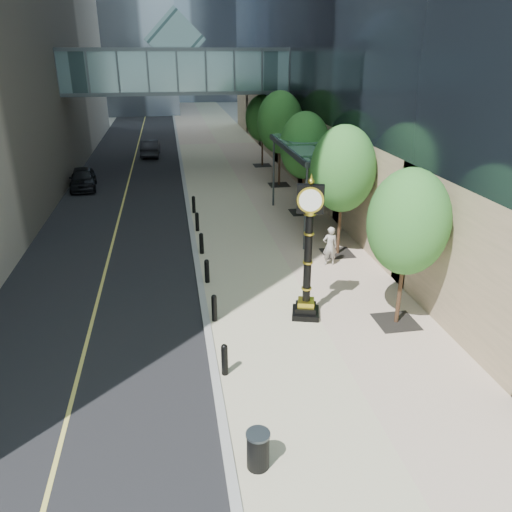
# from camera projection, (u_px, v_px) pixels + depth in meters

# --- Properties ---
(ground) EXTENTS (320.00, 320.00, 0.00)m
(ground) POSITION_uv_depth(u_px,v_px,m) (322.00, 387.00, 14.33)
(ground) COLOR gray
(ground) RESTS_ON ground
(road) EXTENTS (8.00, 180.00, 0.02)m
(road) POSITION_uv_depth(u_px,v_px,m) (138.00, 146.00, 49.62)
(road) COLOR black
(road) RESTS_ON ground
(sidewalk) EXTENTS (8.00, 180.00, 0.06)m
(sidewalk) POSITION_uv_depth(u_px,v_px,m) (218.00, 144.00, 50.87)
(sidewalk) COLOR #B2AA89
(sidewalk) RESTS_ON ground
(curb) EXTENTS (0.25, 180.00, 0.07)m
(curb) POSITION_uv_depth(u_px,v_px,m) (178.00, 145.00, 50.24)
(curb) COLOR gray
(curb) RESTS_ON ground
(skywalk) EXTENTS (17.00, 4.20, 5.80)m
(skywalk) POSITION_uv_depth(u_px,v_px,m) (176.00, 68.00, 36.37)
(skywalk) COLOR slate
(skywalk) RESTS_ON ground
(entrance_canopy) EXTENTS (3.00, 8.00, 4.38)m
(entrance_canopy) POSITION_uv_depth(u_px,v_px,m) (313.00, 148.00, 26.00)
(entrance_canopy) COLOR #383F44
(entrance_canopy) RESTS_ON ground
(bollard_row) EXTENTS (0.20, 16.20, 0.90)m
(bollard_row) POSITION_uv_depth(u_px,v_px,m) (204.00, 257.00, 21.90)
(bollard_row) COLOR black
(bollard_row) RESTS_ON sidewalk
(street_trees) EXTENTS (3.12, 28.71, 6.41)m
(street_trees) POSITION_uv_depth(u_px,v_px,m) (302.00, 143.00, 28.35)
(street_trees) COLOR black
(street_trees) RESTS_ON sidewalk
(street_clock) EXTENTS (1.17, 1.17, 5.05)m
(street_clock) POSITION_uv_depth(u_px,v_px,m) (308.00, 260.00, 17.18)
(street_clock) COLOR black
(street_clock) RESTS_ON sidewalk
(trash_bin) EXTENTS (0.61, 0.61, 0.90)m
(trash_bin) POSITION_uv_depth(u_px,v_px,m) (258.00, 451.00, 11.35)
(trash_bin) COLOR black
(trash_bin) RESTS_ON sidewalk
(pedestrian) EXTENTS (0.67, 0.45, 1.78)m
(pedestrian) POSITION_uv_depth(u_px,v_px,m) (330.00, 246.00, 21.97)
(pedestrian) COLOR #A19C94
(pedestrian) RESTS_ON sidewalk
(car_near) EXTENTS (2.11, 4.34, 1.43)m
(car_near) POSITION_uv_depth(u_px,v_px,m) (83.00, 178.00, 34.31)
(car_near) COLOR black
(car_near) RESTS_ON road
(car_far) EXTENTS (1.70, 4.43, 1.44)m
(car_far) POSITION_uv_depth(u_px,v_px,m) (151.00, 148.00, 44.92)
(car_far) COLOR black
(car_far) RESTS_ON road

